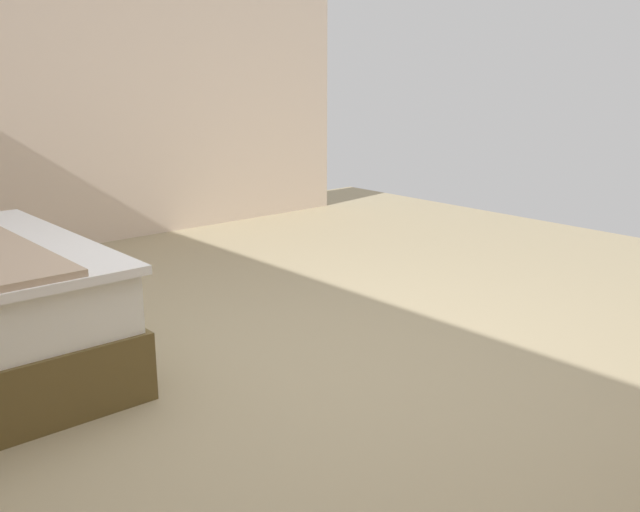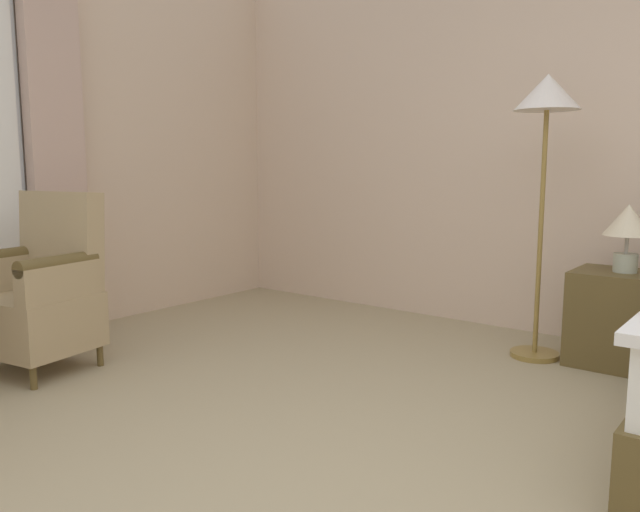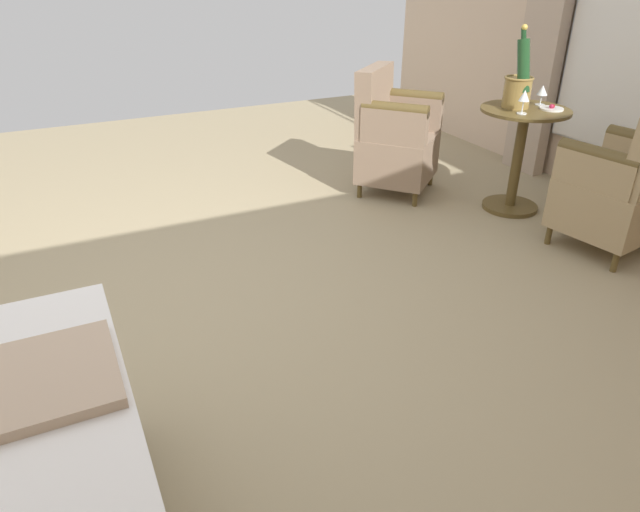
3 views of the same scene
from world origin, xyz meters
The scene contains 2 objects.
ground_plane centered at (0.00, 0.00, 0.00)m, with size 8.01×8.01×0.00m, color tan.
wall_far_side centered at (3.31, 0.00, 1.39)m, with size 0.12×5.89×2.78m.
Camera 1 is at (-2.38, 2.08, 1.44)m, focal length 40.00 mm.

